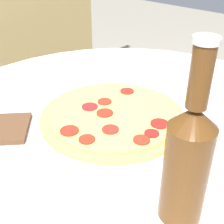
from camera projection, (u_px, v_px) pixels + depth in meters
name	position (u px, v px, depth m)	size (l,w,h in m)	color
table	(126.00, 172.00, 0.83)	(1.10, 1.10, 0.69)	silver
pizza	(112.00, 116.00, 0.77)	(0.36, 0.36, 0.02)	tan
beer_bottle	(187.00, 160.00, 0.46)	(0.07, 0.07, 0.30)	#563314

